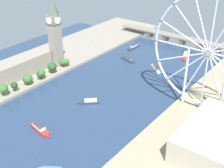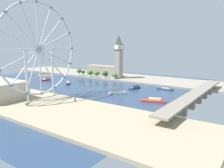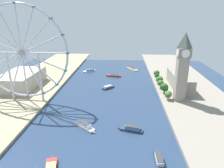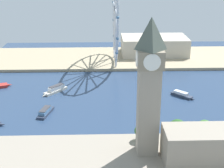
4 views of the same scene
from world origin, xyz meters
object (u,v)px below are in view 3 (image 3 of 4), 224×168
(clock_tower, at_px, (182,66))
(tour_boat_3, at_px, (132,129))
(riverside_hall, at_px, (21,79))
(tour_boat_2, at_px, (132,68))
(tour_boat_5, at_px, (114,75))
(tour_boat_7, at_px, (85,126))
(tour_boat_1, at_px, (108,87))
(tour_boat_6, at_px, (89,71))
(tour_boat_4, at_px, (159,160))
(ferris_wheel, at_px, (22,53))
(parliament_block, at_px, (179,81))

(clock_tower, xyz_separation_m, tour_boat_3, (60.71, 70.65, -43.54))
(clock_tower, xyz_separation_m, riverside_hall, (219.45, -36.86, -32.25))
(tour_boat_2, xyz_separation_m, tour_boat_5, (34.63, 50.57, -0.11))
(tour_boat_7, bearing_deg, riverside_hall, 177.32)
(tour_boat_5, bearing_deg, tour_boat_2, -113.81)
(tour_boat_5, distance_m, tour_boat_7, 173.99)
(tour_boat_1, height_order, tour_boat_2, tour_boat_2)
(tour_boat_1, bearing_deg, riverside_hall, 138.50)
(tour_boat_5, bearing_deg, tour_boat_6, -20.68)
(tour_boat_1, bearing_deg, tour_boat_3, -118.85)
(tour_boat_6, bearing_deg, tour_boat_7, 64.90)
(tour_boat_4, distance_m, tour_boat_5, 221.28)
(tour_boat_3, bearing_deg, tour_boat_1, -60.97)
(ferris_wheel, height_order, riverside_hall, ferris_wheel)
(tour_boat_1, bearing_deg, tour_boat_6, 71.47)
(tour_boat_2, xyz_separation_m, tour_boat_3, (8.45, 225.79, -0.13))
(ferris_wheel, relative_size, tour_boat_6, 4.50)
(parliament_block, height_order, ferris_wheel, ferris_wheel)
(tour_boat_1, xyz_separation_m, tour_boat_3, (-30.96, 113.37, 0.26))
(parliament_block, relative_size, tour_boat_3, 3.00)
(tour_boat_2, relative_size, tour_boat_3, 1.34)
(riverside_hall, bearing_deg, tour_boat_2, -144.72)
(clock_tower, height_order, tour_boat_5, clock_tower)
(ferris_wheel, distance_m, tour_boat_2, 222.69)
(parliament_block, bearing_deg, tour_boat_1, 1.82)
(tour_boat_7, bearing_deg, tour_boat_2, 116.65)
(tour_boat_2, relative_size, tour_boat_6, 1.34)
(clock_tower, height_order, riverside_hall, clock_tower)
(ferris_wheel, bearing_deg, parliament_block, -163.90)
(tour_boat_4, bearing_deg, tour_boat_5, 11.05)
(ferris_wheel, relative_size, tour_boat_5, 3.92)
(parliament_block, xyz_separation_m, tour_boat_7, (117.47, 114.41, -10.64))
(parliament_block, bearing_deg, tour_boat_6, -30.89)
(clock_tower, relative_size, tour_boat_5, 2.81)
(tour_boat_6, height_order, tour_boat_7, tour_boat_7)
(riverside_hall, distance_m, tour_boat_3, 192.05)
(tour_boat_2, bearing_deg, tour_boat_7, -43.24)
(tour_boat_3, bearing_deg, tour_boat_4, 128.33)
(tour_boat_6, bearing_deg, parliament_block, 115.67)
(tour_boat_4, xyz_separation_m, tour_boat_6, (93.64, -246.10, -0.24))
(tour_boat_1, height_order, tour_boat_5, tour_boat_5)
(tour_boat_5, bearing_deg, ferris_wheel, 59.66)
(tour_boat_1, bearing_deg, tour_boat_2, 26.56)
(ferris_wheel, xyz_separation_m, riverside_hall, (31.89, -48.39, -48.05))
(tour_boat_2, height_order, tour_boat_5, tour_boat_2)
(tour_boat_4, bearing_deg, tour_boat_1, 17.15)
(clock_tower, relative_size, tour_boat_1, 4.33)
(tour_boat_3, relative_size, tour_boat_4, 0.92)
(riverside_hall, bearing_deg, tour_boat_6, -130.85)
(clock_tower, bearing_deg, parliament_block, -104.32)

